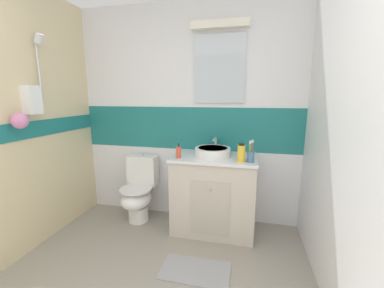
{
  "coord_description": "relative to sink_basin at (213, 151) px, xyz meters",
  "views": [
    {
      "loc": [
        0.7,
        -0.34,
        1.48
      ],
      "look_at": [
        0.16,
        1.98,
        1.0
      ],
      "focal_mm": 22.53,
      "sensor_mm": 36.0,
      "label": 1
    }
  ],
  "objects": [
    {
      "name": "soap_dispenser",
      "position": [
        -0.33,
        -0.18,
        0.01
      ],
      "size": [
        0.05,
        0.05,
        0.16
      ],
      "color": "#D84C33",
      "rests_on": "vanity_cabinet"
    },
    {
      "name": "bath_mat",
      "position": [
        -0.03,
        -0.72,
        -0.89
      ],
      "size": [
        0.59,
        0.34,
        0.01
      ],
      "primitive_type": "cube",
      "color": "#99999E",
      "rests_on": "ground_plane"
    },
    {
      "name": "wall_right_plain",
      "position": [
        1.0,
        -0.95,
        0.35
      ],
      "size": [
        0.1,
        3.48,
        2.5
      ],
      "primitive_type": "cube",
      "color": "white",
      "rests_on": "ground_plane"
    },
    {
      "name": "mouthwash_bottle",
      "position": [
        0.3,
        -0.18,
        0.04
      ],
      "size": [
        0.08,
        0.08,
        0.18
      ],
      "color": "yellow",
      "rests_on": "vanity_cabinet"
    },
    {
      "name": "wall_back_tiled",
      "position": [
        -0.34,
        0.3,
        0.36
      ],
      "size": [
        3.2,
        0.2,
        2.5
      ],
      "color": "white",
      "rests_on": "ground_plane"
    },
    {
      "name": "toothbrush_cup",
      "position": [
        0.39,
        -0.17,
        0.01
      ],
      "size": [
        0.07,
        0.07,
        0.22
      ],
      "color": "#4C7299",
      "rests_on": "vanity_cabinet"
    },
    {
      "name": "toilet",
      "position": [
        -0.89,
        0.01,
        -0.54
      ],
      "size": [
        0.37,
        0.5,
        0.78
      ],
      "color": "white",
      "rests_on": "ground_plane"
    },
    {
      "name": "ground_plane",
      "position": [
        -0.35,
        -0.95,
        -0.92
      ],
      "size": [
        3.2,
        3.48,
        0.04
      ],
      "primitive_type": "cube",
      "color": "gray"
    },
    {
      "name": "sink_basin",
      "position": [
        0.0,
        0.0,
        0.0
      ],
      "size": [
        0.38,
        0.42,
        0.17
      ],
      "color": "white",
      "rests_on": "vanity_cabinet"
    },
    {
      "name": "vanity_cabinet",
      "position": [
        0.02,
        -0.01,
        -0.47
      ],
      "size": [
        0.89,
        0.55,
        0.85
      ],
      "color": "beige",
      "rests_on": "ground_plane"
    }
  ]
}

